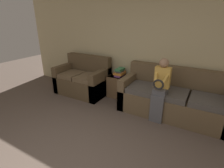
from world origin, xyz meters
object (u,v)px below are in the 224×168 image
object	(u,v)px
side_shelf	(119,86)
book_stack	(120,72)
couch_side	(83,80)
child_left_seated	(160,88)
couch_main	(173,99)

from	to	relation	value
side_shelf	book_stack	xyz separation A→B (m)	(0.01, 0.01, 0.38)
couch_side	book_stack	world-z (taller)	couch_side
child_left_seated	book_stack	size ratio (longest dim) A/B	4.30
side_shelf	couch_main	bearing A→B (deg)	-8.09
book_stack	couch_side	bearing A→B (deg)	-165.61
couch_side	side_shelf	xyz separation A→B (m)	(1.00, 0.25, -0.07)
couch_side	child_left_seated	bearing A→B (deg)	-8.30
couch_side	side_shelf	distance (m)	1.03
couch_main	book_stack	size ratio (longest dim) A/B	7.47
couch_side	side_shelf	bearing A→B (deg)	14.08
side_shelf	book_stack	bearing A→B (deg)	42.40
child_left_seated	couch_main	bearing A→B (deg)	60.93
couch_side	book_stack	distance (m)	1.09
couch_main	child_left_seated	bearing A→B (deg)	-119.07
child_left_seated	side_shelf	world-z (taller)	child_left_seated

